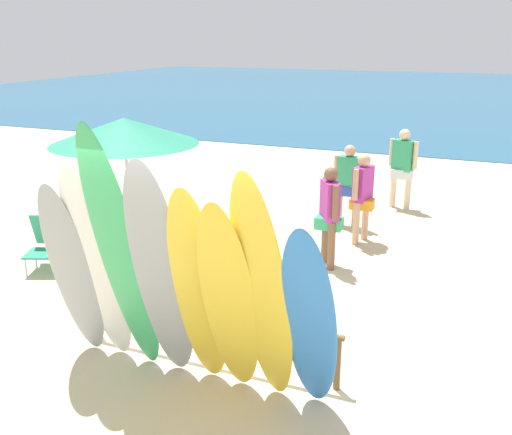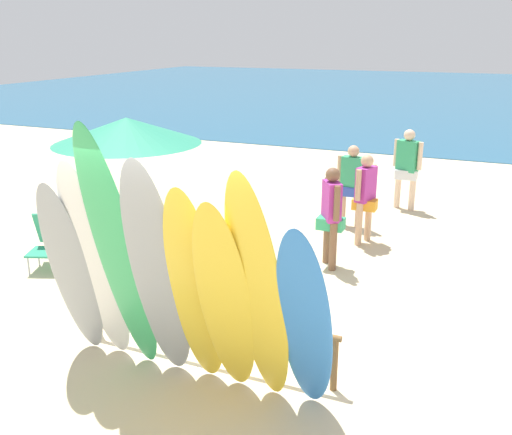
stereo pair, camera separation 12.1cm
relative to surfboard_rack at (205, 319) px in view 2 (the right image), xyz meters
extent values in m
plane|color=beige|center=(0.00, 14.00, -0.49)|extent=(60.00, 60.00, 0.00)
cube|color=#235B7F|center=(0.00, 32.12, -0.48)|extent=(60.00, 40.00, 0.02)
cylinder|color=brown|center=(-1.46, 0.00, -0.20)|extent=(0.07, 0.07, 0.59)
cylinder|color=brown|center=(1.46, 0.00, -0.20)|extent=(0.07, 0.07, 0.59)
cylinder|color=brown|center=(0.00, 0.00, 0.10)|extent=(3.04, 0.06, 0.06)
ellipsoid|color=#999EA3|center=(-1.29, -0.54, 0.56)|extent=(0.56, 0.68, 2.11)
ellipsoid|color=white|center=(-0.97, -0.53, 0.69)|extent=(0.56, 0.69, 2.36)
ellipsoid|color=#38B266|center=(-0.58, -0.64, 0.89)|extent=(0.60, 0.85, 2.76)
ellipsoid|color=#999EA3|center=(-0.17, -0.60, 0.74)|extent=(0.64, 0.80, 2.47)
ellipsoid|color=yellow|center=(0.21, -0.56, 0.62)|extent=(0.58, 0.73, 2.23)
ellipsoid|color=yellow|center=(0.57, -0.63, 0.59)|extent=(0.58, 0.83, 2.17)
ellipsoid|color=yellow|center=(0.91, -0.65, 0.74)|extent=(0.58, 0.85, 2.46)
ellipsoid|color=#337AD1|center=(1.33, -0.59, 0.52)|extent=(0.51, 0.75, 2.02)
cylinder|color=tan|center=(0.49, 5.16, -0.12)|extent=(0.11, 0.11, 0.74)
cylinder|color=tan|center=(0.18, 5.19, -0.12)|extent=(0.11, 0.11, 0.74)
cube|color=#2D4CB2|center=(0.33, 5.17, 0.19)|extent=(0.40, 0.25, 0.18)
cube|color=#33A36B|center=(0.33, 5.17, 0.54)|extent=(0.40, 0.23, 0.58)
sphere|color=tan|center=(0.33, 5.17, 0.94)|extent=(0.21, 0.21, 0.21)
cylinder|color=tan|center=(0.58, 5.15, 0.57)|extent=(0.09, 0.09, 0.52)
cylinder|color=tan|center=(0.09, 5.19, 0.57)|extent=(0.09, 0.09, 0.52)
cylinder|color=brown|center=(0.43, 3.26, -0.11)|extent=(0.12, 0.12, 0.76)
cylinder|color=brown|center=(0.60, 3.00, -0.11)|extent=(0.12, 0.12, 0.76)
cube|color=#33A36B|center=(0.52, 3.13, 0.20)|extent=(0.41, 0.25, 0.18)
cube|color=#B23399|center=(0.52, 3.13, 0.56)|extent=(0.38, 0.44, 0.59)
sphere|color=brown|center=(0.52, 3.13, 0.97)|extent=(0.21, 0.21, 0.21)
cylinder|color=brown|center=(0.38, 3.34, 0.60)|extent=(0.09, 0.09, 0.53)
cylinder|color=brown|center=(0.65, 2.92, 0.60)|extent=(0.09, 0.09, 0.53)
cylinder|color=tan|center=(0.81, 4.53, -0.12)|extent=(0.11, 0.11, 0.75)
cylinder|color=tan|center=(0.71, 4.24, -0.12)|extent=(0.11, 0.11, 0.75)
cube|color=orange|center=(0.76, 4.38, 0.20)|extent=(0.40, 0.25, 0.18)
cube|color=#B23399|center=(0.76, 4.38, 0.55)|extent=(0.31, 0.43, 0.59)
sphere|color=tan|center=(0.76, 4.38, 0.95)|extent=(0.21, 0.21, 0.21)
cylinder|color=tan|center=(0.83, 4.62, 0.58)|extent=(0.09, 0.09, 0.52)
cylinder|color=tan|center=(0.68, 4.15, 0.58)|extent=(0.09, 0.09, 0.52)
cylinder|color=beige|center=(1.24, 6.64, -0.10)|extent=(0.12, 0.12, 0.80)
cylinder|color=beige|center=(0.93, 6.75, -0.10)|extent=(0.12, 0.12, 0.80)
cube|color=silver|center=(1.09, 6.69, 0.24)|extent=(0.43, 0.26, 0.19)
cube|color=#33A36B|center=(1.09, 6.69, 0.62)|extent=(0.46, 0.34, 0.62)
sphere|color=beige|center=(1.09, 6.69, 1.04)|extent=(0.23, 0.23, 0.23)
cylinder|color=beige|center=(1.34, 6.61, 0.65)|extent=(0.10, 0.10, 0.55)
cylinder|color=beige|center=(0.84, 6.78, 0.65)|extent=(0.10, 0.10, 0.55)
cylinder|color=#B7B7BC|center=(-3.54, 1.04, -0.35)|extent=(0.02, 0.02, 0.28)
cylinder|color=#B7B7BC|center=(-3.14, 1.19, -0.35)|extent=(0.02, 0.02, 0.28)
cylinder|color=#B7B7BC|center=(-3.67, 1.40, -0.35)|extent=(0.02, 0.02, 0.28)
cylinder|color=#B7B7BC|center=(-3.28, 1.55, -0.35)|extent=(0.02, 0.02, 0.28)
cube|color=#2D9370|center=(-3.41, 1.29, -0.20)|extent=(0.63, 0.60, 0.03)
cube|color=#2D9370|center=(-3.52, 1.59, 0.07)|extent=(0.54, 0.38, 0.53)
cylinder|color=#B7B7BC|center=(-4.00, 2.66, -0.35)|extent=(0.02, 0.02, 0.28)
cylinder|color=#B7B7BC|center=(-3.58, 2.59, -0.35)|extent=(0.02, 0.02, 0.28)
cylinder|color=#B7B7BC|center=(-3.94, 3.03, -0.35)|extent=(0.02, 0.02, 0.28)
cylinder|color=#B7B7BC|center=(-3.53, 2.97, -0.35)|extent=(0.02, 0.02, 0.28)
cube|color=blue|center=(-3.76, 2.81, -0.20)|extent=(0.56, 0.52, 0.03)
cube|color=blue|center=(-3.71, 3.14, 0.07)|extent=(0.53, 0.31, 0.52)
cylinder|color=silver|center=(-2.52, 2.32, 0.58)|extent=(0.04, 0.04, 2.15)
cone|color=#2D9370|center=(-2.52, 2.32, 1.55)|extent=(2.27, 2.27, 0.40)
camera|label=1|loc=(2.58, -4.96, 2.96)|focal=40.11mm
camera|label=2|loc=(2.69, -4.91, 2.96)|focal=40.11mm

